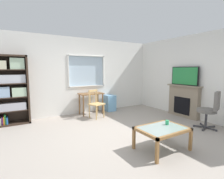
{
  "coord_description": "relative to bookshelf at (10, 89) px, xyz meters",
  "views": [
    {
      "loc": [
        -2.17,
        -3.23,
        1.57
      ],
      "look_at": [
        0.01,
        0.42,
        1.05
      ],
      "focal_mm": 27.06,
      "sensor_mm": 36.0,
      "label": 1
    }
  ],
  "objects": [
    {
      "name": "wall_right",
      "position": [
        5.02,
        -2.24,
        0.29
      ],
      "size": [
        0.12,
        5.17,
        2.64
      ],
      "primitive_type": "cube",
      "color": "white",
      "rests_on": "ground"
    },
    {
      "name": "coffee_table",
      "position": [
        2.49,
        -3.27,
        -0.65
      ],
      "size": [
        0.94,
        0.67,
        0.44
      ],
      "color": "#8C9E99",
      "rests_on": "ground"
    },
    {
      "name": "wooden_chair",
      "position": [
        2.33,
        -0.62,
        -0.56
      ],
      "size": [
        0.52,
        0.51,
        0.9
      ],
      "color": "tan",
      "rests_on": "ground"
    },
    {
      "name": "sippy_cup",
      "position": [
        2.71,
        -3.19,
        -0.54
      ],
      "size": [
        0.07,
        0.07,
        0.09
      ],
      "primitive_type": "cylinder",
      "color": "#33B770",
      "rests_on": "coffee_table"
    },
    {
      "name": "desk_under_window",
      "position": [
        2.39,
        -0.11,
        -0.42
      ],
      "size": [
        0.82,
        0.48,
        0.73
      ],
      "color": "brown",
      "rests_on": "ground"
    },
    {
      "name": "bookshelf",
      "position": [
        0.0,
        0.0,
        0.0
      ],
      "size": [
        0.9,
        0.38,
        1.95
      ],
      "color": "#38281E",
      "rests_on": "ground"
    },
    {
      "name": "fireplace",
      "position": [
        4.87,
        -1.99,
        -0.5
      ],
      "size": [
        0.26,
        1.16,
        1.05
      ],
      "color": "gray",
      "rests_on": "ground"
    },
    {
      "name": "wall_back_with_window",
      "position": [
        2.19,
        0.24,
        0.28
      ],
      "size": [
        5.51,
        0.15,
        2.64
      ],
      "color": "white",
      "rests_on": "ground"
    },
    {
      "name": "plastic_drawer_unit",
      "position": [
        3.17,
        -0.06,
        -0.73
      ],
      "size": [
        0.35,
        0.4,
        0.59
      ],
      "primitive_type": "cube",
      "color": "#72ADDB",
      "rests_on": "ground"
    },
    {
      "name": "ground",
      "position": [
        2.21,
        -2.24,
        -1.04
      ],
      "size": [
        6.51,
        5.97,
        0.02
      ],
      "primitive_type": "cube",
      "color": "#9E9389"
    },
    {
      "name": "tv",
      "position": [
        4.85,
        -1.99,
        0.32
      ],
      "size": [
        0.06,
        0.95,
        0.59
      ],
      "color": "black",
      "rests_on": "fireplace"
    },
    {
      "name": "office_chair",
      "position": [
        4.44,
        -3.1,
        -0.47
      ],
      "size": [
        0.58,
        0.56,
        1.0
      ],
      "color": "slate",
      "rests_on": "ground"
    }
  ]
}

